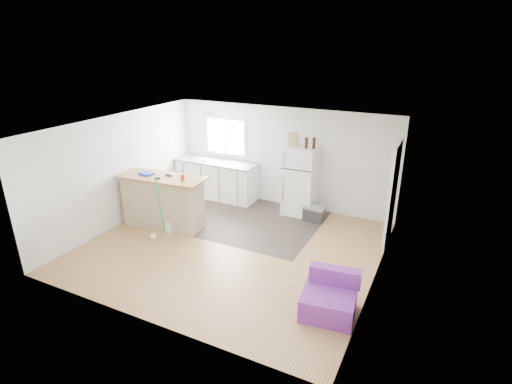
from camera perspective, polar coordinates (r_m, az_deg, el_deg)
room at (r=7.51m, az=-3.66°, el=0.26°), size 5.51×5.01×2.41m
vinyl_zone at (r=9.30m, az=-3.56°, el=-3.47°), size 4.05×2.50×0.00m
window at (r=10.21m, az=-4.36°, el=7.94°), size 1.18×0.06×0.98m
interior_door at (r=8.17m, az=18.92°, el=-0.49°), size 0.11×0.92×2.10m
ceiling_fixture at (r=8.80m, az=-6.81°, el=11.11°), size 0.30×0.30×0.07m
kitchen_cabinets at (r=10.30m, az=-5.66°, el=1.89°), size 2.17×0.69×1.26m
peninsula at (r=8.85m, az=-13.11°, el=-1.27°), size 1.92×0.88×1.15m
refrigerator at (r=9.24m, az=6.32°, el=1.62°), size 0.73×0.69×1.61m
cooler at (r=9.11m, az=8.28°, el=-2.99°), size 0.48×0.34×0.35m
purple_seat at (r=6.26m, az=10.46°, el=-14.79°), size 0.86×0.82×0.64m
cleaner_jug at (r=8.68m, az=-12.28°, el=-4.84°), size 0.14×0.10×0.31m
mop at (r=8.42m, az=-14.23°, el=-5.15°), size 0.31×0.38×1.40m
red_cup at (r=8.30m, az=-10.42°, el=2.07°), size 0.08×0.08×0.12m
blue_tray at (r=8.85m, az=-15.41°, el=2.56°), size 0.33×0.26×0.04m
tool_a at (r=8.63m, az=-12.37°, el=2.35°), size 0.14×0.06×0.03m
tool_b at (r=8.50m, az=-13.85°, el=1.92°), size 0.11×0.07×0.03m
cardboard_box at (r=9.00m, az=5.33°, el=7.47°), size 0.21×0.12×0.30m
bottle_left at (r=8.84m, az=7.21°, el=6.96°), size 0.09×0.09×0.25m
bottle_right at (r=8.85m, az=8.28°, el=6.94°), size 0.09×0.09×0.25m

